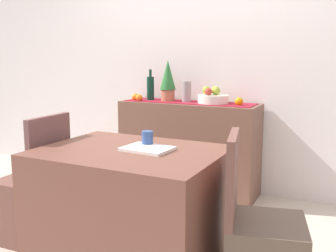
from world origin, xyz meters
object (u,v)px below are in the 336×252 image
object	(u,v)px
potted_plant	(168,80)
chair_near_window	(34,204)
coffee_cup	(147,139)
ceramic_vase	(187,92)
open_book	(148,149)
sideboard_console	(189,148)
dining_table	(131,209)
wine_bottle	(150,88)
fruit_bowl	(213,99)

from	to	relation	value
potted_plant	chair_near_window	xyz separation A→B (m)	(-0.35, -1.41, -0.81)
coffee_cup	potted_plant	bearing A→B (deg)	111.19
ceramic_vase	coffee_cup	world-z (taller)	ceramic_vase
open_book	chair_near_window	xyz separation A→B (m)	(-0.90, -0.04, -0.48)
ceramic_vase	potted_plant	world-z (taller)	potted_plant
sideboard_console	ceramic_vase	world-z (taller)	ceramic_vase
chair_near_window	open_book	bearing A→B (deg)	2.29
sideboard_console	chair_near_window	distance (m)	1.53
sideboard_console	dining_table	xyz separation A→B (m)	(0.23, -1.41, -0.06)
dining_table	open_book	bearing A→B (deg)	20.36
sideboard_console	dining_table	bearing A→B (deg)	-80.77
wine_bottle	ceramic_vase	bearing A→B (deg)	-0.00
fruit_bowl	coffee_cup	bearing A→B (deg)	-88.06
fruit_bowl	open_book	size ratio (longest dim) A/B	0.98
sideboard_console	potted_plant	xyz separation A→B (m)	(-0.22, 0.00, 0.64)
dining_table	open_book	size ratio (longest dim) A/B	3.84
ceramic_vase	open_book	world-z (taller)	ceramic_vase
open_book	chair_near_window	bearing A→B (deg)	-173.69
ceramic_vase	dining_table	size ratio (longest dim) A/B	0.18
ceramic_vase	coffee_cup	distance (m)	1.34
sideboard_console	potted_plant	size ratio (longest dim) A/B	3.35
sideboard_console	chair_near_window	size ratio (longest dim) A/B	1.45
coffee_cup	sideboard_console	bearing A→B (deg)	102.26
fruit_bowl	chair_near_window	distance (m)	1.75
dining_table	coffee_cup	xyz separation A→B (m)	(0.05, 0.12, 0.42)
potted_plant	dining_table	distance (m)	1.64
fruit_bowl	ceramic_vase	distance (m)	0.27
fruit_bowl	coffee_cup	world-z (taller)	fruit_bowl
fruit_bowl	open_book	distance (m)	1.39
sideboard_console	coffee_cup	size ratio (longest dim) A/B	13.51
fruit_bowl	coffee_cup	distance (m)	1.30
open_book	chair_near_window	distance (m)	1.02
potted_plant	dining_table	bearing A→B (deg)	-72.35
wine_bottle	ceramic_vase	world-z (taller)	wine_bottle
fruit_bowl	ceramic_vase	xyz separation A→B (m)	(-0.26, 0.00, 0.06)
wine_bottle	sideboard_console	bearing A→B (deg)	-0.00
potted_plant	chair_near_window	size ratio (longest dim) A/B	0.43
ceramic_vase	coffee_cup	bearing A→B (deg)	-76.65
fruit_bowl	coffee_cup	size ratio (longest dim) A/B	2.83
wine_bottle	potted_plant	size ratio (longest dim) A/B	0.77
dining_table	coffee_cup	bearing A→B (deg)	67.04
dining_table	wine_bottle	bearing A→B (deg)	114.33
potted_plant	fruit_bowl	bearing A→B (deg)	0.00
potted_plant	ceramic_vase	bearing A→B (deg)	0.00
coffee_cup	chair_near_window	bearing A→B (deg)	-171.98
sideboard_console	coffee_cup	world-z (taller)	sideboard_console
wine_bottle	dining_table	xyz separation A→B (m)	(0.64, -1.41, -0.62)
ceramic_vase	dining_table	world-z (taller)	ceramic_vase
fruit_bowl	sideboard_console	bearing A→B (deg)	180.00
ceramic_vase	fruit_bowl	bearing A→B (deg)	0.00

